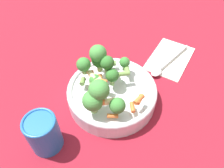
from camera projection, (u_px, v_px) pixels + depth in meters
name	position (u px, v px, depth m)	size (l,w,h in m)	color
ground_plane	(112.00, 99.00, 0.57)	(3.00, 3.00, 0.00)	maroon
bowl	(112.00, 93.00, 0.55)	(0.22, 0.22, 0.05)	silver
pasta_salad	(101.00, 78.00, 0.49)	(0.18, 0.16, 0.09)	#8CB766
cup	(43.00, 133.00, 0.46)	(0.07, 0.07, 0.09)	#2366B2
napkin	(170.00, 58.00, 0.67)	(0.20, 0.17, 0.01)	white
spoon	(164.00, 65.00, 0.64)	(0.15, 0.13, 0.01)	silver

